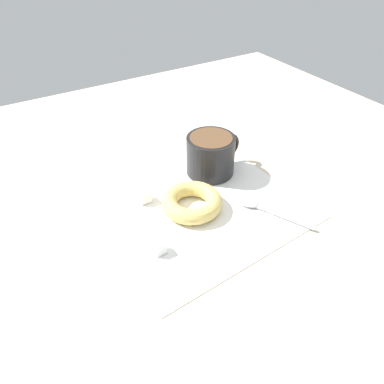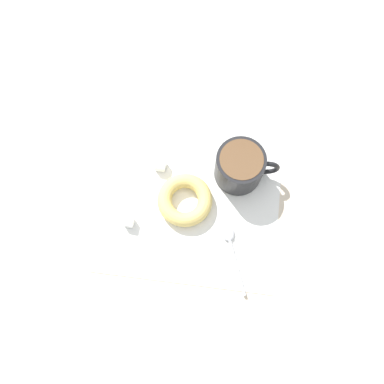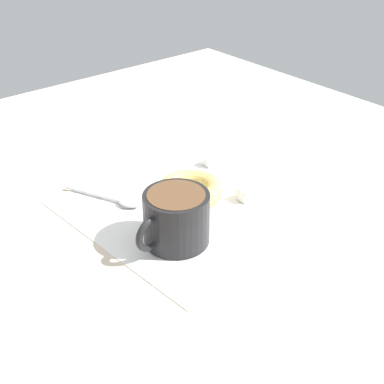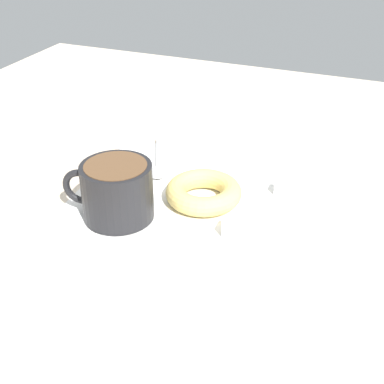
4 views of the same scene
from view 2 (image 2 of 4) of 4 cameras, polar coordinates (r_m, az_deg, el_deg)
ground_plane at (r=81.52cm, az=1.52°, el=-2.06°), size 120.00×120.00×2.00cm
napkin at (r=80.95cm, az=0.00°, el=-0.45°), size 35.30×35.30×0.30cm
coffee_cup at (r=79.05cm, az=6.48°, el=3.41°), size 11.93×9.04×7.42cm
donut at (r=79.26cm, az=-0.90°, el=-0.78°), size 10.24×10.24×2.69cm
spoon at (r=78.60cm, az=5.10°, el=-6.62°), size 7.10×12.95×0.90cm
sugar_cube at (r=81.92cm, az=-4.21°, el=3.58°), size 1.97×1.97×1.97cm
sugar_cube_extra at (r=79.42cm, az=-8.40°, el=-4.00°), size 1.72×1.72×1.72cm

